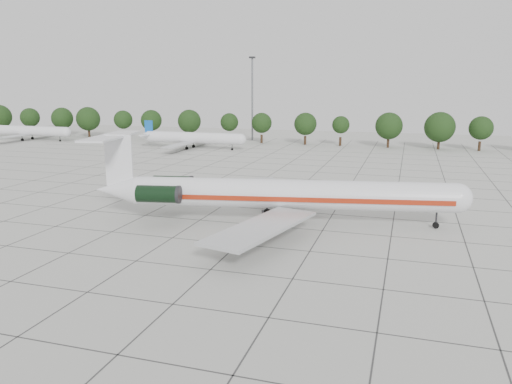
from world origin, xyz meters
TOP-DOWN VIEW (x-y plane):
  - ground at (0.00, 0.00)m, footprint 260.00×260.00m
  - apron_joints at (0.00, 15.00)m, footprint 170.00×170.00m
  - main_airliner at (1.13, 1.22)m, footprint 46.70×36.40m
  - bg_airliner_a at (-96.68, 70.84)m, footprint 28.24×27.20m
  - bg_airliner_b at (-39.09, 66.88)m, footprint 28.24×27.20m
  - tree_line at (-11.68, 85.00)m, footprint 249.86×8.44m
  - floodlight_mast at (-30.00, 92.00)m, footprint 1.60×1.60m

SIDE VIEW (x-z plane):
  - ground at x=0.00m, z-range 0.00..0.00m
  - apron_joints at x=0.00m, z-range 0.00..0.02m
  - bg_airliner_a at x=-96.68m, z-range -0.79..6.61m
  - bg_airliner_b at x=-39.09m, z-range -0.79..6.61m
  - main_airliner at x=1.13m, z-range -1.62..9.43m
  - tree_line at x=-11.68m, z-range 0.87..11.09m
  - floodlight_mast at x=-30.00m, z-range 1.56..27.01m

